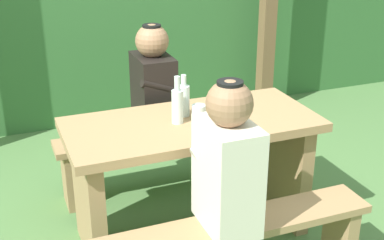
{
  "coord_description": "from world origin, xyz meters",
  "views": [
    {
      "loc": [
        -0.99,
        -2.51,
        1.86
      ],
      "look_at": [
        0.0,
        0.0,
        0.73
      ],
      "focal_mm": 49.68,
      "sensor_mm": 36.0,
      "label": 1
    }
  ],
  "objects": [
    {
      "name": "person_black_coat",
      "position": [
        -0.04,
        0.58,
        0.76
      ],
      "size": [
        0.25,
        0.35,
        0.72
      ],
      "color": "black",
      "rests_on": "bench_far"
    },
    {
      "name": "bottle_left",
      "position": [
        -0.02,
        0.09,
        0.83
      ],
      "size": [
        0.07,
        0.07,
        0.24
      ],
      "color": "silver",
      "rests_on": "picnic_table"
    },
    {
      "name": "person_white_shirt",
      "position": [
        -0.06,
        -0.58,
        0.76
      ],
      "size": [
        0.25,
        0.35,
        0.72
      ],
      "color": "silver",
      "rests_on": "bench_near"
    },
    {
      "name": "bottle_right",
      "position": [
        -0.08,
        0.0,
        0.84
      ],
      "size": [
        0.06,
        0.06,
        0.26
      ],
      "color": "silver",
      "rests_on": "picnic_table"
    },
    {
      "name": "ground_plane",
      "position": [
        0.0,
        0.0,
        0.0
      ],
      "size": [
        12.0,
        12.0,
        0.0
      ],
      "primitive_type": "plane",
      "color": "#4E7640"
    },
    {
      "name": "drinking_glass",
      "position": [
        0.04,
        0.0,
        0.77
      ],
      "size": [
        0.08,
        0.08,
        0.08
      ],
      "primitive_type": "cylinder",
      "color": "silver",
      "rests_on": "picnic_table"
    },
    {
      "name": "bench_far",
      "position": [
        0.0,
        0.58,
        0.31
      ],
      "size": [
        1.4,
        0.24,
        0.43
      ],
      "color": "#9E7A51",
      "rests_on": "ground_plane"
    },
    {
      "name": "picnic_table",
      "position": [
        0.0,
        0.0,
        0.5
      ],
      "size": [
        1.4,
        0.64,
        0.73
      ],
      "color": "#9E7A51",
      "rests_on": "ground_plane"
    }
  ]
}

